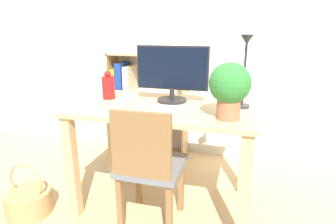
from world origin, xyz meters
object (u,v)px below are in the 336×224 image
Objects in this scene: desk_lamp at (245,65)px; basket at (29,200)px; chair at (149,164)px; bookshelf at (136,110)px; vase at (108,86)px; potted_plant at (230,87)px; monitor at (172,71)px; keyboard at (163,108)px.

desk_lamp reaches higher than basket.
bookshelf reaches higher than chair.
potted_plant is at bearing -16.30° from vase.
basket is (-1.42, -0.41, -0.96)m from desk_lamp.
monitor is 1.68× the size of keyboard.
keyboard is (-0.00, -0.23, -0.21)m from monitor.
desk_lamp is 0.87m from chair.
bookshelf is (-0.56, 0.90, -0.30)m from keyboard.
desk_lamp is 1.26× the size of basket.
bookshelf is (-0.56, 0.67, -0.51)m from monitor.
keyboard is at bearing 168.77° from potted_plant.
chair is 0.80× the size of bookshelf.
desk_lamp is at bearing -10.54° from monitor.
vase is 0.56× the size of basket.
monitor is 1.01m from bookshelf.
monitor is 0.31m from keyboard.
monitor is at bearing 28.47° from basket.
vase is at bearing 142.87° from chair.
bookshelf is at bearing 144.22° from desk_lamp.
monitor reaches higher than bookshelf.
keyboard is 0.47m from potted_plant.
chair is (-0.04, -0.19, -0.32)m from keyboard.
keyboard is 1.46× the size of vase.
desk_lamp reaches higher than monitor.
keyboard is at bearing -57.95° from bookshelf.
potted_plant reaches higher than bookshelf.
vase is at bearing 177.39° from desk_lamp.
potted_plant is at bearing -11.23° from keyboard.
monitor is 0.50× the size of bookshelf.
desk_lamp is at bearing -2.61° from vase.
keyboard is 1.10m from bookshelf.
vase is at bearing 45.53° from basket.
keyboard is 1.18m from basket.
potted_plant reaches higher than basket.
chair is (-0.54, -0.32, -0.60)m from desk_lamp.
chair is (-0.04, -0.41, -0.53)m from monitor.
desk_lamp is at bearing -35.78° from bookshelf.
chair is at bearing -149.02° from desk_lamp.
chair is at bearing -40.02° from vase.
bookshelf is at bearing 130.03° from monitor.
desk_lamp is 1.44× the size of potted_plant.
desk_lamp is at bearing 16.14° from basket.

